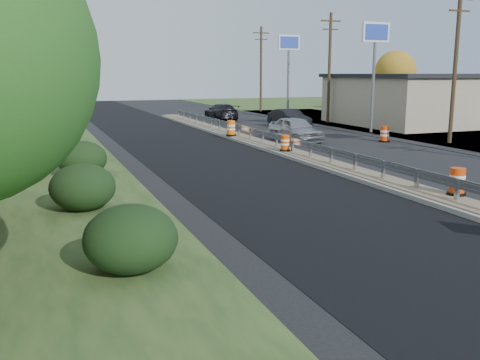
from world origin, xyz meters
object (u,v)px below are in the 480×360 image
object	(u,v)px
barrel_median_near	(457,182)
barrel_median_far	(231,128)
barrel_shoulder_near	(385,134)
car_dark_mid	(289,118)
barrel_median_mid	(285,143)
car_silver	(296,129)
car_dark_far	(221,112)

from	to	relation	value
barrel_median_near	barrel_median_far	xyz separation A→B (m)	(-1.10, 19.41, 0.03)
barrel_median_near	barrel_shoulder_near	size ratio (longest dim) A/B	0.93
barrel_median_far	barrel_shoulder_near	xyz separation A→B (m)	(8.64, -4.97, -0.22)
barrel_median_far	car_dark_mid	xyz separation A→B (m)	(6.92, 5.26, 0.04)
barrel_median_near	car_dark_mid	world-z (taller)	car_dark_mid
barrel_median_mid	barrel_median_near	bearing A→B (deg)	-85.70
barrel_median_far	car_silver	distance (m)	4.40
barrel_shoulder_near	car_dark_mid	world-z (taller)	car_dark_mid
barrel_median_mid	car_silver	world-z (taller)	car_silver
barrel_median_far	car_silver	size ratio (longest dim) A/B	0.21
barrel_shoulder_near	car_silver	bearing A→B (deg)	158.20
barrel_median_far	barrel_shoulder_near	bearing A→B (deg)	-29.92
barrel_median_near	car_dark_mid	distance (m)	25.35
barrel_median_mid	barrel_median_far	world-z (taller)	barrel_median_far
car_silver	car_dark_far	distance (m)	17.18
car_silver	car_dark_mid	size ratio (longest dim) A/B	1.03
barrel_median_near	car_silver	distance (m)	16.70
barrel_median_mid	car_silver	bearing A→B (deg)	57.60
barrel_median_far	barrel_shoulder_near	size ratio (longest dim) A/B	0.98
barrel_median_far	car_dark_mid	world-z (taller)	car_dark_mid
barrel_median_near	car_dark_mid	size ratio (longest dim) A/B	0.21
barrel_median_far	car_silver	bearing A→B (deg)	-40.49
barrel_median_near	car_silver	bearing A→B (deg)	82.28
barrel_median_far	car_dark_mid	distance (m)	8.69
car_dark_mid	barrel_median_near	bearing A→B (deg)	-108.19
barrel_median_mid	barrel_median_far	distance (m)	7.77
car_silver	barrel_median_far	bearing A→B (deg)	135.74
car_dark_mid	car_dark_far	size ratio (longest dim) A/B	0.87
car_dark_mid	car_dark_far	world-z (taller)	car_dark_far
car_silver	barrel_median_near	bearing A→B (deg)	-101.50
car_silver	car_dark_mid	world-z (taller)	car_silver
car_silver	car_dark_mid	bearing A→B (deg)	62.46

